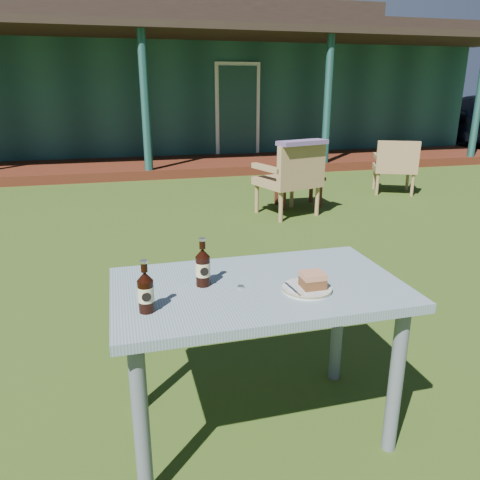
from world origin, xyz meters
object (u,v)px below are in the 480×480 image
object	(u,v)px
cola_bottle_far	(146,291)
armchair_right	(395,164)
cake_slice	(313,280)
cafe_table	(258,306)
plate	(307,288)
cola_bottle_near	(203,267)
armchair_left	(292,176)
side_table	(299,181)

from	to	relation	value
cola_bottle_far	armchair_right	size ratio (longest dim) A/B	0.25
cake_slice	cola_bottle_far	world-z (taller)	cola_bottle_far
cafe_table	plate	size ratio (longest dim) A/B	5.88
cake_slice	armchair_right	distance (m)	5.49
cafe_table	cola_bottle_near	size ratio (longest dim) A/B	5.87
plate	cake_slice	distance (m)	0.04
cola_bottle_near	cake_slice	bearing A→B (deg)	-21.30
cake_slice	armchair_left	bearing A→B (deg)	70.29
plate	side_table	xyz separation A→B (m)	(1.59, 4.07, -0.39)
cola_bottle_near	side_table	bearing A→B (deg)	63.09
armchair_right	cafe_table	bearing A→B (deg)	-128.31
plate	cola_bottle_far	distance (m)	0.64
cake_slice	cola_bottle_near	size ratio (longest dim) A/B	0.45
plate	armchair_right	size ratio (longest dim) A/B	0.26
cola_bottle_near	cafe_table	bearing A→B (deg)	-12.62
cola_bottle_far	armchair_right	world-z (taller)	cola_bottle_far
cafe_table	cake_slice	bearing A→B (deg)	-30.18
side_table	armchair_left	bearing A→B (deg)	-121.16
plate	armchair_left	bearing A→B (deg)	69.97
cafe_table	cake_slice	world-z (taller)	cake_slice
armchair_left	armchair_right	world-z (taller)	armchair_left
armchair_right	side_table	world-z (taller)	armchair_right
cola_bottle_far	armchair_right	xyz separation A→B (m)	(3.88, 4.45, -0.36)
cola_bottle_near	cola_bottle_far	world-z (taller)	cola_bottle_near
plate	cafe_table	bearing A→B (deg)	148.12
cola_bottle_far	cafe_table	bearing A→B (deg)	15.85
cola_bottle_far	armchair_right	bearing A→B (deg)	48.93
plate	side_table	bearing A→B (deg)	68.65
cafe_table	plate	world-z (taller)	plate
cafe_table	cola_bottle_far	bearing A→B (deg)	-164.15
plate	cola_bottle_near	bearing A→B (deg)	158.34
cake_slice	cola_bottle_far	size ratio (longest dim) A/B	0.46
cola_bottle_near	armchair_left	world-z (taller)	cola_bottle_near
cola_bottle_far	side_table	distance (m)	4.68
cola_bottle_far	armchair_left	xyz separation A→B (m)	(1.96, 3.65, -0.31)
cafe_table	cake_slice	distance (m)	0.27
armchair_right	side_table	size ratio (longest dim) A/B	1.31
armchair_right	side_table	xyz separation A→B (m)	(-1.65, -0.36, -0.10)
side_table	cola_bottle_far	bearing A→B (deg)	-118.56
cola_bottle_far	cola_bottle_near	bearing A→B (deg)	36.87
cola_bottle_near	armchair_left	xyz separation A→B (m)	(1.72, 3.47, -0.31)
plate	armchair_right	distance (m)	5.49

